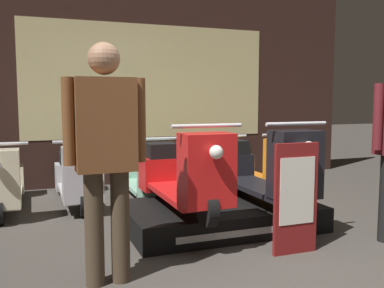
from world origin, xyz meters
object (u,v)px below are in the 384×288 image
Objects in this scene: scooter_display_left at (182,174)px; scooter_backrow_3 at (204,169)px; scooter_backrow_4 at (259,166)px; scooter_display_right at (260,169)px; person_left_browsing at (106,146)px; scooter_backrow_2 at (144,173)px; price_sign_board at (296,198)px; scooter_backrow_1 at (77,177)px; scooter_backrow_0 at (2,182)px.

scooter_backrow_3 is at bearing 60.61° from scooter_display_left.
scooter_backrow_4 is at bearing 41.99° from scooter_display_left.
scooter_display_left is 1.00× the size of scooter_display_right.
scooter_display_right is 1.96m from person_left_browsing.
scooter_backrow_3 is at bearing 180.00° from scooter_backrow_4.
scooter_backrow_3 is 3.04m from person_left_browsing.
scooter_backrow_3 and scooter_backrow_4 have the same top height.
scooter_display_right is (0.85, 0.00, 0.00)m from scooter_display_left.
scooter_backrow_2 is at bearing 118.17° from scooter_display_right.
scooter_backrow_1 is at bearing 122.24° from price_sign_board.
scooter_display_left is 1.85× the size of price_sign_board.
scooter_backrow_3 is (0.84, 0.00, 0.00)m from scooter_backrow_2.
scooter_display_left is 2.28m from scooter_backrow_0.
price_sign_board is (1.55, 0.03, -0.50)m from person_left_browsing.
scooter_backrow_4 is (0.86, 1.54, -0.24)m from scooter_display_right.
person_left_browsing is (-1.70, -0.89, 0.40)m from scooter_display_right.
scooter_display_right reaches higher than scooter_backrow_4.
price_sign_board is (-0.17, -2.40, 0.14)m from scooter_backrow_3.
scooter_backrow_0 and scooter_backrow_4 have the same top height.
scooter_backrow_2 and scooter_backrow_3 have the same top height.
scooter_backrow_4 is at bearing 67.10° from price_sign_board.
scooter_display_left reaches higher than scooter_backrow_1.
scooter_display_left reaches higher than price_sign_board.
price_sign_board reaches higher than scooter_backrow_2.
person_left_browsing is at bearing -125.34° from scooter_backrow_3.
scooter_display_left and scooter_display_right have the same top height.
scooter_backrow_1 and scooter_backrow_2 have the same top height.
scooter_backrow_4 is at bearing 0.00° from scooter_backrow_3.
scooter_backrow_0 is at bearing 108.32° from person_left_browsing.
scooter_backrow_0 is at bearing 148.48° from scooter_display_right.
scooter_backrow_0 is 1.00× the size of scooter_backrow_1.
person_left_browsing reaches higher than scooter_backrow_0.
scooter_backrow_3 is at bearing 0.00° from scooter_backrow_2.
scooter_backrow_4 is 3.59m from person_left_browsing.
scooter_backrow_0 is (-1.66, 1.54, -0.24)m from scooter_display_left.
scooter_display_right is 1.00× the size of scooter_backrow_4.
scooter_display_right is at bearing -90.69° from scooter_backrow_3.
scooter_backrow_3 is at bearing 85.92° from price_sign_board.
scooter_display_left is 1.56m from scooter_backrow_2.
scooter_display_left is 1.11m from price_sign_board.
price_sign_board is at bearing 1.13° from person_left_browsing.
scooter_backrow_4 is 2.61m from price_sign_board.
scooter_backrow_3 is at bearing 54.66° from person_left_browsing.
scooter_backrow_1 is at bearing 180.00° from scooter_backrow_3.
person_left_browsing is 1.63m from price_sign_board.
scooter_backrow_4 is 1.03× the size of person_left_browsing.
scooter_backrow_0 is at bearing 180.00° from scooter_backrow_2.
person_left_browsing reaches higher than scooter_display_right.
scooter_display_left is 0.85m from scooter_display_right.
scooter_backrow_0 is 3.36m from price_sign_board.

